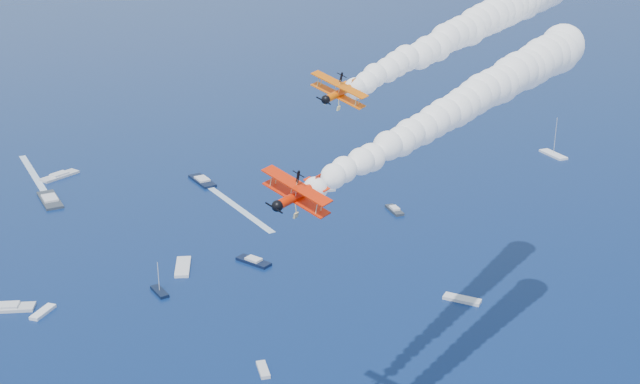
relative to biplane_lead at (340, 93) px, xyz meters
name	(u,v)px	position (x,y,z in m)	size (l,w,h in m)	color
biplane_lead	(340,93)	(0.00, 0.00, 0.00)	(6.49, 7.28, 4.38)	#FF6505
biplane_trail	(298,195)	(-8.55, -11.83, -7.29)	(7.42, 8.33, 5.02)	#F52605
smoke_trail_lead	(469,28)	(27.15, 20.79, 2.64)	(56.49, 44.90, 12.23)	white
smoke_trail_trail	(464,103)	(19.94, 7.09, -4.65)	(58.94, 41.47, 12.23)	white
spectator_boats	(152,252)	(-13.94, 96.86, -61.64)	(235.49, 173.43, 0.70)	white
boat_wakes	(69,265)	(-33.39, 96.57, -61.96)	(95.71, 198.19, 0.04)	white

